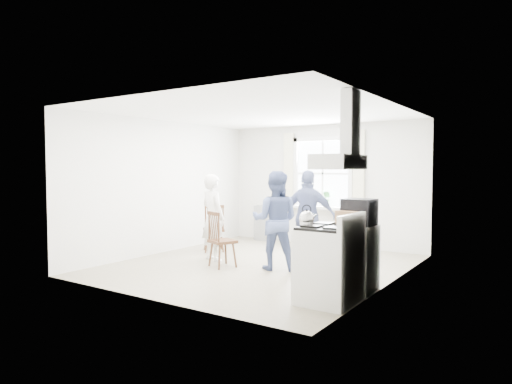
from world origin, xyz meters
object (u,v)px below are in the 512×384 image
(gas_stove, at_px, (329,264))
(person_mid, at_px, (275,220))
(windsor_chair_b, at_px, (217,233))
(person_left, at_px, (213,217))
(person_right, at_px, (308,217))
(windsor_chair_a, at_px, (214,223))
(low_cabinet, at_px, (356,258))
(stereo_stack, at_px, (359,212))

(gas_stove, relative_size, person_mid, 0.69)
(windsor_chair_b, bearing_deg, person_left, 135.62)
(person_right, bearing_deg, windsor_chair_b, 32.53)
(gas_stove, distance_m, windsor_chair_a, 3.82)
(low_cabinet, distance_m, person_right, 1.88)
(low_cabinet, xyz_separation_m, person_mid, (-1.59, 0.52, 0.36))
(person_left, bearing_deg, windsor_chair_a, -34.20)
(gas_stove, distance_m, low_cabinet, 0.70)
(windsor_chair_a, height_order, person_left, person_left)
(windsor_chair_b, xyz_separation_m, person_right, (1.11, 1.15, 0.24))
(windsor_chair_b, relative_size, person_right, 0.58)
(gas_stove, distance_m, windsor_chair_b, 2.53)
(windsor_chair_a, bearing_deg, low_cabinet, -18.89)
(stereo_stack, distance_m, person_right, 1.90)
(stereo_stack, relative_size, person_mid, 0.25)
(person_mid, height_order, person_right, person_right)
(windsor_chair_a, relative_size, person_left, 0.61)
(stereo_stack, relative_size, windsor_chair_a, 0.43)
(gas_stove, bearing_deg, person_left, 156.80)
(low_cabinet, xyz_separation_m, windsor_chair_b, (-2.47, 0.09, 0.13))
(windsor_chair_b, distance_m, person_left, 0.64)
(stereo_stack, xyz_separation_m, windsor_chair_b, (-2.52, 0.10, -0.50))
(gas_stove, relative_size, windsor_chair_b, 1.18)
(person_left, xyz_separation_m, person_right, (1.55, 0.73, 0.04))
(stereo_stack, height_order, windsor_chair_a, stereo_stack)
(stereo_stack, bearing_deg, windsor_chair_b, 177.62)
(windsor_chair_a, relative_size, person_right, 0.58)
(gas_stove, height_order, windsor_chair_a, gas_stove)
(person_left, bearing_deg, person_mid, -161.48)
(stereo_stack, bearing_deg, low_cabinet, 164.87)
(low_cabinet, xyz_separation_m, stereo_stack, (0.05, -0.01, 0.63))
(windsor_chair_a, relative_size, windsor_chair_b, 1.00)
(windsor_chair_a, height_order, person_mid, person_mid)
(windsor_chair_b, bearing_deg, gas_stove, -18.25)
(low_cabinet, relative_size, stereo_stack, 2.18)
(person_left, relative_size, person_mid, 0.96)
(low_cabinet, distance_m, person_mid, 1.71)
(stereo_stack, xyz_separation_m, person_right, (-1.40, 1.26, -0.26))
(windsor_chair_a, xyz_separation_m, person_right, (2.05, 0.08, 0.24))
(windsor_chair_b, bearing_deg, person_right, 45.95)
(person_mid, bearing_deg, person_left, -22.95)
(low_cabinet, bearing_deg, windsor_chair_a, 161.11)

